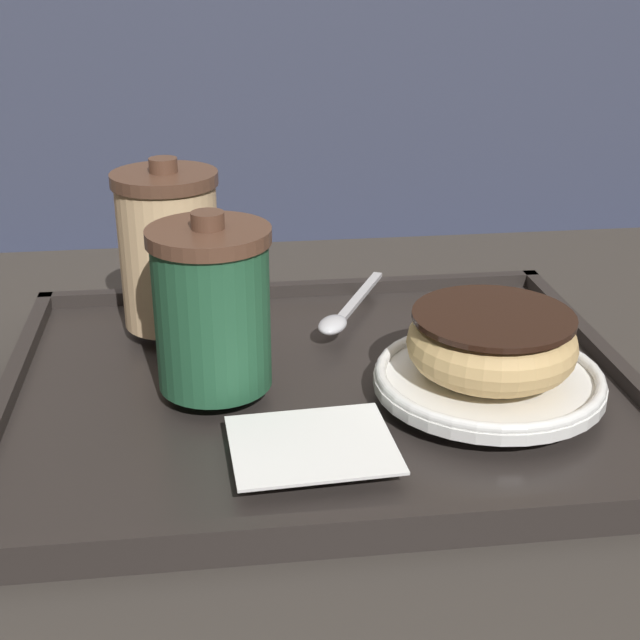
{
  "coord_description": "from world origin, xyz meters",
  "views": [
    {
      "loc": [
        -0.08,
        -0.61,
        1.03
      ],
      "look_at": [
        -0.01,
        -0.03,
        0.77
      ],
      "focal_mm": 50.0,
      "sensor_mm": 36.0,
      "label": 1
    }
  ],
  "objects_px": {
    "spoon": "(341,316)",
    "coffee_cup_rear": "(169,248)",
    "donut_chocolate_glazed": "(492,341)",
    "coffee_cup_front": "(212,307)"
  },
  "relations": [
    {
      "from": "donut_chocolate_glazed",
      "to": "spoon",
      "type": "xyz_separation_m",
      "value": [
        -0.09,
        0.13,
        -0.03
      ]
    },
    {
      "from": "coffee_cup_front",
      "to": "spoon",
      "type": "xyz_separation_m",
      "value": [
        0.11,
        0.1,
        -0.05
      ]
    },
    {
      "from": "coffee_cup_front",
      "to": "coffee_cup_rear",
      "type": "height_order",
      "value": "coffee_cup_rear"
    },
    {
      "from": "coffee_cup_rear",
      "to": "donut_chocolate_glazed",
      "type": "bearing_deg",
      "value": -33.16
    },
    {
      "from": "coffee_cup_rear",
      "to": "spoon",
      "type": "distance_m",
      "value": 0.15
    },
    {
      "from": "coffee_cup_front",
      "to": "spoon",
      "type": "relative_size",
      "value": 0.89
    },
    {
      "from": "coffee_cup_rear",
      "to": "donut_chocolate_glazed",
      "type": "xyz_separation_m",
      "value": [
        0.22,
        -0.15,
        -0.03
      ]
    },
    {
      "from": "donut_chocolate_glazed",
      "to": "spoon",
      "type": "relative_size",
      "value": 0.83
    },
    {
      "from": "spoon",
      "to": "coffee_cup_rear",
      "type": "bearing_deg",
      "value": -70.1
    },
    {
      "from": "coffee_cup_rear",
      "to": "spoon",
      "type": "xyz_separation_m",
      "value": [
        0.14,
        -0.02,
        -0.06
      ]
    }
  ]
}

